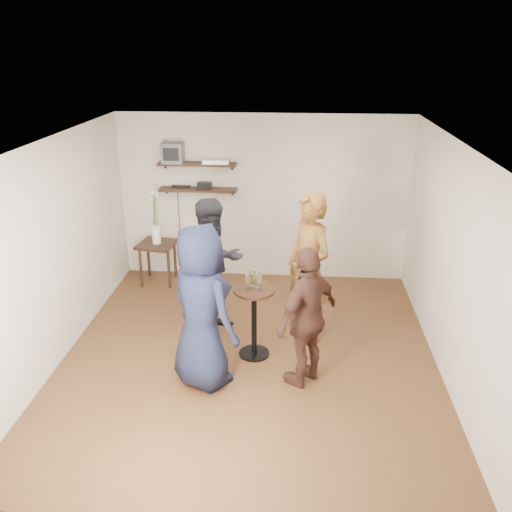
{
  "coord_description": "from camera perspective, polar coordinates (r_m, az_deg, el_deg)",
  "views": [
    {
      "loc": [
        0.54,
        -5.67,
        3.6
      ],
      "look_at": [
        0.05,
        0.4,
        1.17
      ],
      "focal_mm": 38.0,
      "sensor_mm": 36.0,
      "label": 1
    }
  ],
  "objects": [
    {
      "name": "wine_glass_bl",
      "position": [
        6.35,
        -0.47,
        -2.07
      ],
      "size": [
        0.07,
        0.07,
        0.2
      ],
      "color": "silver",
      "rests_on": "drinks_table"
    },
    {
      "name": "wine_glass_br",
      "position": [
        6.31,
        0.15,
        -2.14
      ],
      "size": [
        0.07,
        0.07,
        0.22
      ],
      "color": "silver",
      "rests_on": "drinks_table"
    },
    {
      "name": "power_strip",
      "position": [
        8.56,
        -7.9,
        7.28
      ],
      "size": [
        0.3,
        0.05,
        0.03
      ],
      "primitive_type": "cube",
      "color": "black",
      "rests_on": "shelf_lower"
    },
    {
      "name": "room",
      "position": [
        6.14,
        -0.8,
        -0.2
      ],
      "size": [
        4.58,
        5.08,
        2.68
      ],
      "color": "#412115",
      "rests_on": "ground"
    },
    {
      "name": "person_navy",
      "position": [
        5.86,
        -5.76,
        -5.42
      ],
      "size": [
        1.08,
        1.04,
        1.86
      ],
      "primitive_type": "imported",
      "rotation": [
        0.0,
        0.0,
        2.43
      ],
      "color": "black",
      "rests_on": "room"
    },
    {
      "name": "drinks_table",
      "position": [
        6.49,
        -0.2,
        -6.02
      ],
      "size": [
        0.49,
        0.49,
        0.89
      ],
      "color": "black",
      "rests_on": "room"
    },
    {
      "name": "shelf_upper",
      "position": [
        8.37,
        -6.21,
        9.62
      ],
      "size": [
        1.2,
        0.25,
        0.04
      ],
      "primitive_type": "cube",
      "color": "black",
      "rests_on": "room"
    },
    {
      "name": "wine_glass_fl",
      "position": [
        6.27,
        -0.89,
        -2.51
      ],
      "size": [
        0.06,
        0.06,
        0.19
      ],
      "color": "silver",
      "rests_on": "drinks_table"
    },
    {
      "name": "person_dark",
      "position": [
        6.91,
        -4.44,
        -1.21
      ],
      "size": [
        1.11,
        1.11,
        1.81
      ],
      "primitive_type": "imported",
      "rotation": [
        0.0,
        0.0,
        0.78
      ],
      "color": "black",
      "rests_on": "room"
    },
    {
      "name": "vase_lilies",
      "position": [
        8.47,
        -10.53,
        3.17
      ],
      "size": [
        0.19,
        0.19,
        0.91
      ],
      "rotation": [
        0.0,
        0.0,
        -0.17
      ],
      "color": "white",
      "rests_on": "side_table"
    },
    {
      "name": "person_brown",
      "position": [
        5.93,
        5.42,
        -6.42
      ],
      "size": [
        0.9,
        0.98,
        1.61
      ],
      "primitive_type": "imported",
      "rotation": [
        0.0,
        0.0,
        4.04
      ],
      "color": "#44251D",
      "rests_on": "room"
    },
    {
      "name": "radio",
      "position": [
        8.43,
        -5.44,
        7.41
      ],
      "size": [
        0.22,
        0.1,
        0.1
      ],
      "primitive_type": "cube",
      "color": "black",
      "rests_on": "shelf_lower"
    },
    {
      "name": "side_table",
      "position": [
        8.61,
        -10.34,
        0.67
      ],
      "size": [
        0.63,
        0.63,
        0.66
      ],
      "rotation": [
        0.0,
        0.0,
        -0.17
      ],
      "color": "black",
      "rests_on": "room"
    },
    {
      "name": "shelf_lower",
      "position": [
        8.46,
        -6.1,
        6.97
      ],
      "size": [
        1.2,
        0.25,
        0.04
      ],
      "primitive_type": "cube",
      "color": "black",
      "rests_on": "room"
    },
    {
      "name": "crt_monitor",
      "position": [
        8.41,
        -8.73,
        10.72
      ],
      "size": [
        0.32,
        0.3,
        0.3
      ],
      "primitive_type": "cube",
      "color": "#59595B",
      "rests_on": "shelf_upper"
    },
    {
      "name": "person_plaid",
      "position": [
        6.73,
        5.54,
        -1.36
      ],
      "size": [
        0.79,
        0.84,
        1.93
      ],
      "primitive_type": "imported",
      "rotation": [
        0.0,
        0.0,
        -0.93
      ],
      "color": "red",
      "rests_on": "room"
    },
    {
      "name": "wine_glass_fr",
      "position": [
        6.25,
        0.37,
        -2.58
      ],
      "size": [
        0.06,
        0.06,
        0.19
      ],
      "color": "silver",
      "rests_on": "drinks_table"
    },
    {
      "name": "dvd_deck",
      "position": [
        8.31,
        -4.17,
        9.93
      ],
      "size": [
        0.4,
        0.24,
        0.06
      ],
      "primitive_type": "cube",
      "color": "silver",
      "rests_on": "shelf_upper"
    }
  ]
}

